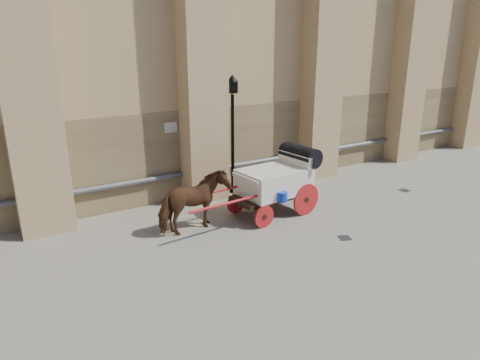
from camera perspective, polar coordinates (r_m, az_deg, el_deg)
ground at (r=12.42m, az=7.27°, el=-6.47°), size 90.00×90.00×0.00m
horse at (r=11.93m, az=-6.17°, el=-3.03°), size 2.12×1.18×1.70m
carriage at (r=13.19m, az=5.10°, el=0.16°), size 4.70×1.75×2.02m
street_lamp at (r=14.72m, az=-1.00°, el=6.48°), size 0.38×0.38×4.09m
drain_grate_near at (r=12.10m, az=13.79°, el=-7.49°), size 0.42×0.42×0.01m
drain_grate_far at (r=16.53m, az=21.07°, el=-1.29°), size 0.34×0.34×0.01m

